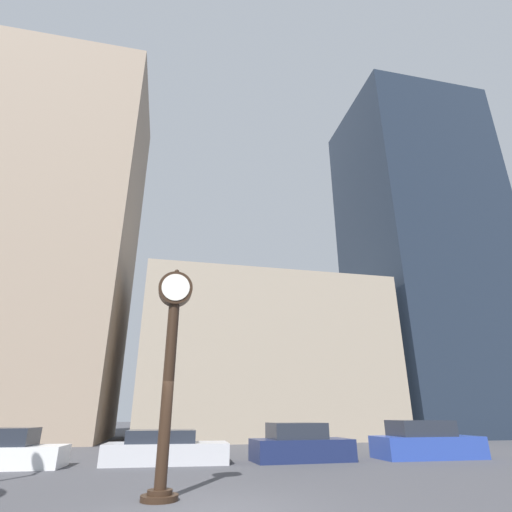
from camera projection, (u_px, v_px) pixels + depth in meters
The scene contains 9 objects.
ground_plane at pixel (213, 511), 7.80m from camera, with size 200.00×200.00×0.00m, color #424247.
building_tall_tower at pixel (48, 235), 33.04m from camera, with size 13.17×12.00×31.14m.
building_storefront_row at pixel (261, 360), 33.10m from camera, with size 19.00×12.00×11.93m.
building_glass_modern at pixel (422, 253), 40.54m from camera, with size 12.95×12.00×34.08m.
street_clock at pixel (170, 358), 9.84m from camera, with size 0.87×0.83×5.38m.
car_white at pixel (2, 451), 14.04m from camera, with size 4.17×1.94×1.31m.
car_silver at pixel (166, 449), 15.34m from camera, with size 4.74×2.13×1.20m.
car_navy at pixel (300, 445), 16.19m from camera, with size 4.07×1.98×1.44m.
car_blue at pixel (426, 442), 17.22m from camera, with size 4.54×1.97×1.52m.
Camera 1 is at (-1.12, -9.06, 1.77)m, focal length 28.00 mm.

